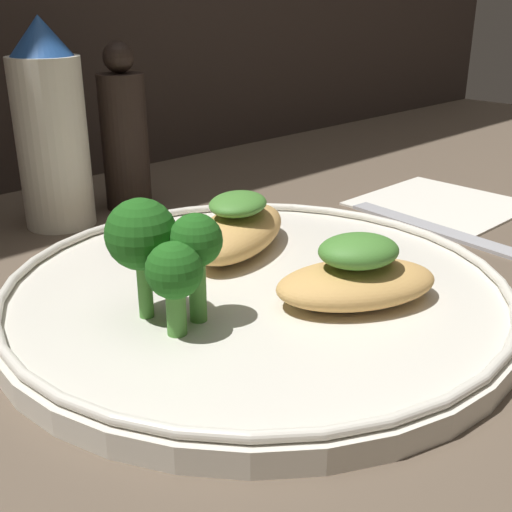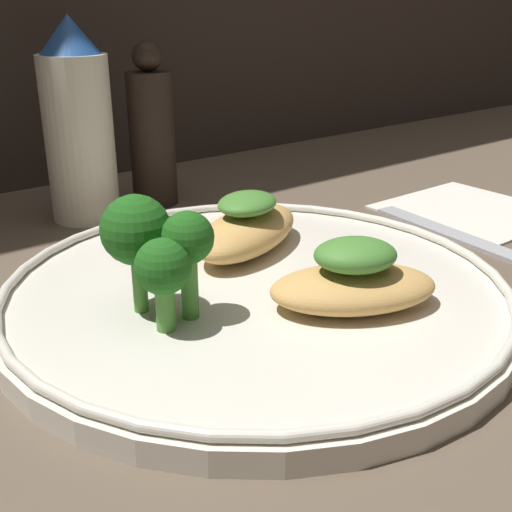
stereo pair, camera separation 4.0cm
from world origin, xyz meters
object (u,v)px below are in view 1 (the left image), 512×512
(broccoli_bunch, at_px, (162,248))
(sauce_bottle, at_px, (51,130))
(plate, at_px, (256,291))
(pepper_grinder, at_px, (125,136))

(broccoli_bunch, xyz_separation_m, sauce_bottle, (0.06, 0.23, 0.02))
(plate, distance_m, broccoli_bunch, 0.08)
(plate, height_order, pepper_grinder, pepper_grinder)
(plate, bearing_deg, broccoli_bunch, 179.46)
(broccoli_bunch, bearing_deg, plate, -0.54)
(plate, relative_size, sauce_bottle, 1.88)
(broccoli_bunch, distance_m, sauce_bottle, 0.24)
(sauce_bottle, relative_size, pepper_grinder, 1.15)
(plate, distance_m, pepper_grinder, 0.24)
(sauce_bottle, bearing_deg, plate, -87.39)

